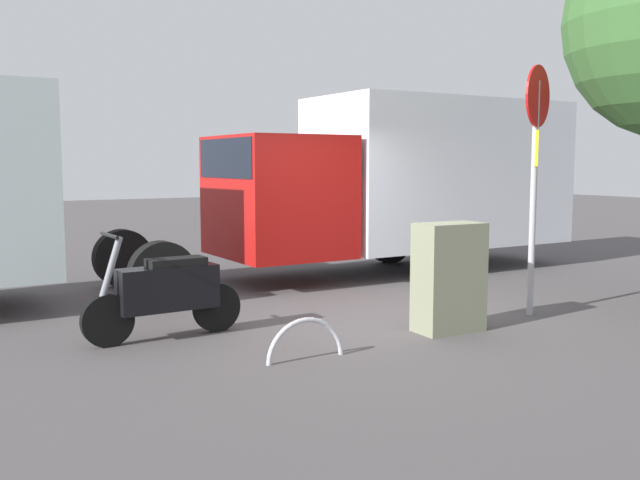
{
  "coord_description": "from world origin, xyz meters",
  "views": [
    {
      "loc": [
        5.14,
        7.26,
        1.94
      ],
      "look_at": [
        0.4,
        -0.81,
        0.9
      ],
      "focal_mm": 39.43,
      "sensor_mm": 36.0,
      "label": 1
    }
  ],
  "objects": [
    {
      "name": "ground_plane",
      "position": [
        0.0,
        0.0,
        0.0
      ],
      "size": [
        60.0,
        60.0,
        0.0
      ],
      "primitive_type": "plane",
      "color": "#4B4748"
    },
    {
      "name": "box_truck_near",
      "position": [
        -2.38,
        -2.76,
        1.67
      ],
      "size": [
        8.38,
        2.25,
        3.05
      ],
      "rotation": [
        0.0,
        0.0,
        0.01
      ],
      "color": "black",
      "rests_on": "ground"
    },
    {
      "name": "motorcycle",
      "position": [
        2.74,
        -0.15,
        0.52
      ],
      "size": [
        1.81,
        0.55,
        1.2
      ],
      "rotation": [
        0.0,
        0.0,
        0.04
      ],
      "color": "black",
      "rests_on": "ground"
    },
    {
      "name": "stop_sign",
      "position": [
        -1.62,
        1.04,
        2.09
      ],
      "size": [
        0.71,
        0.33,
        3.13
      ],
      "color": "#9E9EA3",
      "rests_on": "ground"
    },
    {
      "name": "utility_cabinet",
      "position": [
        -0.16,
        1.16,
        0.63
      ],
      "size": [
        0.79,
        0.47,
        1.25
      ],
      "primitive_type": "cube",
      "rotation": [
        0.0,
        0.0,
        -0.04
      ],
      "color": "gray",
      "rests_on": "ground"
    },
    {
      "name": "bike_rack_hoop",
      "position": [
        1.84,
        1.36,
        0.0
      ],
      "size": [
        0.85,
        0.08,
        0.85
      ],
      "primitive_type": "torus",
      "rotation": [
        1.57,
        0.0,
        -0.04
      ],
      "color": "#B7B7BC",
      "rests_on": "ground"
    }
  ]
}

